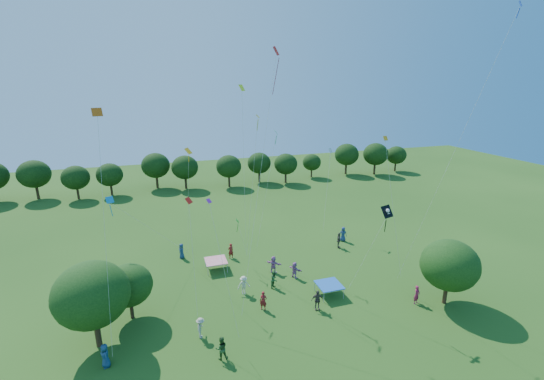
{
  "coord_description": "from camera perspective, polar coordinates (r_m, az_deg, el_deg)",
  "views": [
    {
      "loc": [
        -8.31,
        -11.99,
        19.09
      ],
      "look_at": [
        0.0,
        14.0,
        11.0
      ],
      "focal_mm": 24.0,
      "sensor_mm": 36.0,
      "label": 1
    }
  ],
  "objects": [
    {
      "name": "crowd_person_12",
      "position": [
        42.7,
        -14.0,
        -9.27
      ],
      "size": [
        0.71,
        0.96,
        1.74
      ],
      "primitive_type": "imported",
      "rotation": [
        0.0,
        0.0,
        5.03
      ],
      "color": "navy",
      "rests_on": "ground"
    },
    {
      "name": "crowd_person_10",
      "position": [
        44.58,
        10.42,
        -7.78
      ],
      "size": [
        0.93,
        1.23,
        1.91
      ],
      "primitive_type": "imported",
      "rotation": [
        0.0,
        0.0,
        1.14
      ],
      "color": "#433F36",
      "rests_on": "ground"
    },
    {
      "name": "tent_red_stripe",
      "position": [
        39.48,
        -8.8,
        -10.91
      ],
      "size": [
        2.2,
        2.2,
        1.1
      ],
      "color": "red",
      "rests_on": "ground"
    },
    {
      "name": "crowd_person_4",
      "position": [
        33.21,
        7.11,
        -16.77
      ],
      "size": [
        1.16,
        0.67,
        1.86
      ],
      "primitive_type": "imported",
      "rotation": [
        0.0,
        0.0,
        6.12
      ],
      "color": "#463C38",
      "rests_on": "ground"
    },
    {
      "name": "small_kite_1",
      "position": [
        35.17,
        -2.75,
        5.09
      ],
      "size": [
        1.19,
        1.73,
        14.94
      ],
      "color": "#DEB30B"
    },
    {
      "name": "crowd_person_8",
      "position": [
        28.49,
        -7.95,
        -23.36
      ],
      "size": [
        0.9,
        0.5,
        1.79
      ],
      "primitive_type": "imported",
      "rotation": [
        0.0,
        0.0,
        3.11
      ],
      "color": "#264C20",
      "rests_on": "ground"
    },
    {
      "name": "near_tree_west",
      "position": [
        30.24,
        -26.45,
        -14.49
      ],
      "size": [
        5.36,
        5.36,
        6.81
      ],
      "color": "#422B19",
      "rests_on": "ground"
    },
    {
      "name": "small_kite_0",
      "position": [
        28.42,
        -12.68,
        -4.86
      ],
      "size": [
        0.63,
        2.8,
        9.41
      ],
      "color": "red"
    },
    {
      "name": "small_kite_5",
      "position": [
        24.35,
        -8.25,
        -9.07
      ],
      "size": [
        1.91,
        0.49,
        10.84
      ],
      "color": "purple"
    },
    {
      "name": "crowd_person_13",
      "position": [
        33.02,
        -1.37,
        -16.99
      ],
      "size": [
        0.77,
        0.68,
        1.74
      ],
      "primitive_type": "imported",
      "rotation": [
        0.0,
        0.0,
        5.78
      ],
      "color": "maroon",
      "rests_on": "ground"
    },
    {
      "name": "crowd_person_1",
      "position": [
        41.76,
        -6.5,
        -9.45
      ],
      "size": [
        0.75,
        0.58,
        1.76
      ],
      "primitive_type": "imported",
      "rotation": [
        0.0,
        0.0,
        3.41
      ],
      "color": "maroon",
      "rests_on": "ground"
    },
    {
      "name": "small_kite_7",
      "position": [
        35.29,
        -22.29,
        -2.97
      ],
      "size": [
        6.89,
        4.69,
        8.31
      ],
      "color": "#0C7CBD"
    },
    {
      "name": "red_high_kite",
      "position": [
        30.79,
        -0.16,
        14.82
      ],
      "size": [
        5.02,
        6.34,
        20.63
      ],
      "color": "red"
    },
    {
      "name": "crowd_person_5",
      "position": [
        38.58,
        0.23,
        -11.59
      ],
      "size": [
        1.68,
        1.59,
        1.83
      ],
      "primitive_type": "imported",
      "rotation": [
        0.0,
        0.0,
        2.42
      ],
      "color": "#A962A3",
      "rests_on": "ground"
    },
    {
      "name": "crowd_person_7",
      "position": [
        36.2,
        21.77,
        -15.01
      ],
      "size": [
        0.76,
        0.63,
        1.74
      ],
      "primitive_type": "imported",
      "rotation": [
        0.0,
        0.0,
        0.38
      ],
      "color": "maroon",
      "rests_on": "ground"
    },
    {
      "name": "crowd_person_11",
      "position": [
        37.76,
        3.56,
        -12.4
      ],
      "size": [
        1.27,
        1.67,
        1.71
      ],
      "primitive_type": "imported",
      "rotation": [
        0.0,
        0.0,
        2.08
      ],
      "color": "#A560A4",
      "rests_on": "ground"
    },
    {
      "name": "crowd_person_9",
      "position": [
        30.57,
        -11.14,
        -20.46
      ],
      "size": [
        0.78,
        1.21,
        1.72
      ],
      "primitive_type": "imported",
      "rotation": [
        0.0,
        0.0,
        1.3
      ],
      "color": "#B1AA8D",
      "rests_on": "ground"
    },
    {
      "name": "near_tree_east",
      "position": [
        35.91,
        26.1,
        -10.54
      ],
      "size": [
        4.94,
        4.94,
        6.01
      ],
      "color": "#422B19",
      "rests_on": "ground"
    },
    {
      "name": "crowd_person_6",
      "position": [
        30.02,
        -24.71,
        -22.54
      ],
      "size": [
        0.75,
        1.0,
        1.8
      ],
      "primitive_type": "imported",
      "rotation": [
        0.0,
        0.0,
        5.06
      ],
      "color": "navy",
      "rests_on": "ground"
    },
    {
      "name": "crowd_person_3",
      "position": [
        35.19,
        -4.47,
        -14.64
      ],
      "size": [
        1.2,
        0.57,
        1.82
      ],
      "primitive_type": "imported",
      "rotation": [
        0.0,
        0.0,
        6.31
      ],
      "color": "beige",
      "rests_on": "ground"
    },
    {
      "name": "small_kite_6",
      "position": [
        46.9,
        9.02,
        4.46
      ],
      "size": [
        2.56,
        3.6,
        9.75
      ],
      "color": "silver"
    },
    {
      "name": "near_tree_north",
      "position": [
        33.03,
        -21.57,
        -13.71
      ],
      "size": [
        3.86,
        3.86,
        4.85
      ],
      "color": "#422B19",
      "rests_on": "ground"
    },
    {
      "name": "pirate_kite",
      "position": [
        30.79,
        17.54,
        -3.48
      ],
      "size": [
        2.56,
        2.26,
        8.24
      ],
      "color": "black"
    },
    {
      "name": "small_kite_10",
      "position": [
        35.45,
        -4.61,
        10.35
      ],
      "size": [
        0.72,
        0.86,
        17.62
      ],
      "color": "#F3FF16"
    },
    {
      "name": "small_kite_3",
      "position": [
        38.09,
        -5.29,
        -5.58
      ],
      "size": [
        1.18,
        0.52,
        4.24
      ],
      "color": "#1B991D"
    },
    {
      "name": "small_kite_11",
      "position": [
        38.69,
        0.03,
        5.3
      ],
      "size": [
        2.56,
        0.6,
        13.01
      ],
      "color": "green"
    },
    {
      "name": "small_kite_8",
      "position": [
        26.57,
        -25.36,
        4.14
      ],
      "size": [
        0.91,
        4.22,
        16.2
      ],
      "color": "#C94F0B"
    },
    {
      "name": "small_kite_2",
      "position": [
        32.72,
        18.06,
        1.16
      ],
      "size": [
        3.58,
        0.54,
        13.6
      ],
      "color": "orange"
    },
    {
      "name": "small_kite_4",
      "position": [
        31.92,
        28.54,
        9.85
      ],
      "size": [
        3.52,
        5.33,
        23.02
      ],
      "color": "blue"
    },
    {
      "name": "crowd_person_2",
      "position": [
        36.06,
        0.36,
        -13.85
      ],
      "size": [
        0.9,
        0.95,
        1.73
      ],
      "primitive_type": "imported",
      "rotation": [
        0.0,
        0.0,
        0.87
      ],
      "color": "#245527",
      "rests_on": "ground"
    },
    {
      "name": "small_kite_9",
      "position": [
        35.04,
        -12.99,
        3.42
      ],
      "size": [
        0.88,
        3.79,
        12.04
      ],
      "color": "#F49E0C"
    },
    {
      "name": "treeline",
      "position": [
        69.37,
        -11.89,
        3.67
      ],
      "size": [
        88.01,
        8.77,
        6.77
      ],
      "color": "#422B19",
      "rests_on": "ground"
    },
    {
      "name": "tent_blue",
      "position": [
        35.28,
        8.96,
        -14.49
      ],
      "size": [
        2.2,
        2.2,
        1.1
      ],
      "color": "#1B57B3",
      "rests_on": "ground"
    },
    {
      "name": "crowd_person_0",
      "position": [
        46.52,
        11.09,
        -6.8
      ],
      "size": [
        1.03,
        0.93,
        1.85
      ],
      "primitive_type": "imported",
      "rotation": [
        0.0,
        0.0,
        2.53
      ],
      "color": "navy",
      "rests_on": "ground"
    }
  ]
}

